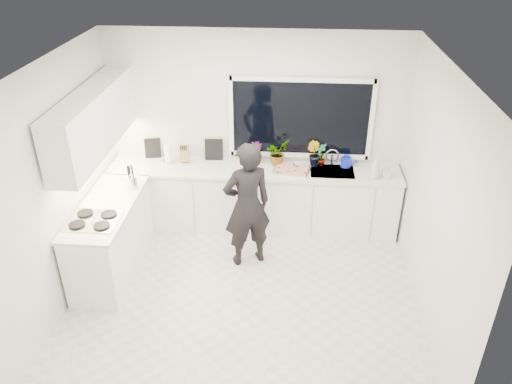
{
  "coord_description": "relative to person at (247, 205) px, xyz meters",
  "views": [
    {
      "loc": [
        0.5,
        -4.55,
        3.96
      ],
      "look_at": [
        0.11,
        0.4,
        1.15
      ],
      "focal_mm": 35.0,
      "sensor_mm": 36.0,
      "label": 1
    }
  ],
  "objects": [
    {
      "name": "wall_right",
      "position": [
        2.03,
        -0.63,
        0.52
      ],
      "size": [
        0.02,
        3.5,
        2.7
      ],
      "primitive_type": "cube",
      "color": "white",
      "rests_on": "ground"
    },
    {
      "name": "floor",
      "position": [
        0.02,
        -0.63,
        -0.84
      ],
      "size": [
        4.0,
        3.5,
        0.02
      ],
      "primitive_type": "cube",
      "color": "beige",
      "rests_on": "ground"
    },
    {
      "name": "window",
      "position": [
        0.62,
        1.1,
        0.72
      ],
      "size": [
        1.8,
        0.02,
        1.0
      ],
      "primitive_type": "cube",
      "color": "black",
      "rests_on": "wall_back"
    },
    {
      "name": "sink",
      "position": [
        1.07,
        0.82,
        0.04
      ],
      "size": [
        0.58,
        0.42,
        0.14
      ],
      "primitive_type": "cube",
      "color": "silver",
      "rests_on": "countertop_back"
    },
    {
      "name": "upper_cabinets",
      "position": [
        -1.77,
        0.07,
        1.02
      ],
      "size": [
        0.34,
        2.1,
        0.7
      ],
      "primitive_type": "cube",
      "color": "white",
      "rests_on": "wall_left"
    },
    {
      "name": "base_cabinets_back",
      "position": [
        0.02,
        0.82,
        -0.39
      ],
      "size": [
        3.92,
        0.58,
        0.88
      ],
      "primitive_type": "cube",
      "color": "white",
      "rests_on": "floor"
    },
    {
      "name": "base_cabinets_left",
      "position": [
        -1.65,
        -0.28,
        -0.39
      ],
      "size": [
        0.58,
        1.6,
        0.88
      ],
      "primitive_type": "cube",
      "color": "white",
      "rests_on": "floor"
    },
    {
      "name": "stovetop",
      "position": [
        -1.67,
        -0.63,
        0.11
      ],
      "size": [
        0.56,
        0.48,
        0.03
      ],
      "primitive_type": "cube",
      "color": "black",
      "rests_on": "countertop_left"
    },
    {
      "name": "knife_block",
      "position": [
        -0.96,
        0.96,
        0.2
      ],
      "size": [
        0.14,
        0.12,
        0.22
      ],
      "primitive_type": "cube",
      "rotation": [
        0.0,
        0.0,
        0.17
      ],
      "color": "#996F47",
      "rests_on": "countertop_back"
    },
    {
      "name": "picture_frame_large",
      "position": [
        -1.43,
        1.06,
        0.23
      ],
      "size": [
        0.22,
        0.07,
        0.28
      ],
      "primitive_type": "cube",
      "rotation": [
        0.0,
        0.0,
        0.21
      ],
      "color": "black",
      "rests_on": "countertop_back"
    },
    {
      "name": "countertop_back",
      "position": [
        0.02,
        0.81,
        0.07
      ],
      "size": [
        3.94,
        0.62,
        0.04
      ],
      "primitive_type": "cube",
      "color": "silver",
      "rests_on": "base_cabinets_back"
    },
    {
      "name": "herb_plants",
      "position": [
        0.43,
        0.98,
        0.26
      ],
      "size": [
        1.06,
        0.4,
        0.34
      ],
      "color": "#26662D",
      "rests_on": "countertop_back"
    },
    {
      "name": "wall_back",
      "position": [
        0.02,
        1.13,
        0.52
      ],
      "size": [
        4.0,
        0.02,
        2.7
      ],
      "primitive_type": "cube",
      "color": "white",
      "rests_on": "ground"
    },
    {
      "name": "ceiling",
      "position": [
        0.02,
        -0.63,
        1.88
      ],
      "size": [
        4.0,
        3.5,
        0.02
      ],
      "primitive_type": "cube",
      "color": "white",
      "rests_on": "wall_back"
    },
    {
      "name": "utensil_crock",
      "position": [
        -1.46,
        0.17,
        0.17
      ],
      "size": [
        0.16,
        0.16,
        0.16
      ],
      "primitive_type": "cylinder",
      "rotation": [
        0.0,
        0.0,
        0.24
      ],
      "color": "#ACACB1",
      "rests_on": "countertop_left"
    },
    {
      "name": "countertop_left",
      "position": [
        -1.65,
        -0.28,
        0.07
      ],
      "size": [
        0.62,
        1.6,
        0.04
      ],
      "primitive_type": "cube",
      "color": "silver",
      "rests_on": "base_cabinets_left"
    },
    {
      "name": "wall_left",
      "position": [
        -1.99,
        -0.63,
        0.52
      ],
      "size": [
        0.02,
        3.5,
        2.7
      ],
      "primitive_type": "cube",
      "color": "white",
      "rests_on": "ground"
    },
    {
      "name": "picture_frame_small",
      "position": [
        -0.56,
        1.06,
        0.24
      ],
      "size": [
        0.25,
        0.04,
        0.3
      ],
      "primitive_type": "cube",
      "rotation": [
        0.0,
        0.0,
        0.06
      ],
      "color": "black",
      "rests_on": "countertop_back"
    },
    {
      "name": "faucet",
      "position": [
        1.07,
        1.02,
        0.2
      ],
      "size": [
        0.03,
        0.03,
        0.22
      ],
      "primitive_type": "cylinder",
      "color": "silver",
      "rests_on": "countertop_back"
    },
    {
      "name": "person",
      "position": [
        0.0,
        0.0,
        0.0
      ],
      "size": [
        0.71,
        0.61,
        1.65
      ],
      "primitive_type": "imported",
      "rotation": [
        0.0,
        0.0,
        3.57
      ],
      "color": "black",
      "rests_on": "floor"
    },
    {
      "name": "pizza",
      "position": [
        0.53,
        0.79,
        0.13
      ],
      "size": [
        0.48,
        0.39,
        0.01
      ],
      "primitive_type": "cube",
      "rotation": [
        0.0,
        0.0,
        -0.2
      ],
      "color": "red",
      "rests_on": "pizza_tray"
    },
    {
      "name": "paper_towel_roll",
      "position": [
        -1.17,
        0.92,
        0.22
      ],
      "size": [
        0.14,
        0.14,
        0.26
      ],
      "primitive_type": "cylinder",
      "rotation": [
        0.0,
        0.0,
        -0.36
      ],
      "color": "white",
      "rests_on": "countertop_back"
    },
    {
      "name": "watering_can",
      "position": [
        1.25,
        0.98,
        0.16
      ],
      "size": [
        0.16,
        0.16,
        0.13
      ],
      "primitive_type": "cylinder",
      "rotation": [
        0.0,
        0.0,
        -0.14
      ],
      "color": "#1524C5",
      "rests_on": "countertop_back"
    },
    {
      "name": "soap_bottles",
      "position": [
        1.63,
        0.67,
        0.23
      ],
      "size": [
        0.28,
        0.17,
        0.31
      ],
      "color": "#D8BF66",
      "rests_on": "countertop_back"
    },
    {
      "name": "pizza_tray",
      "position": [
        0.53,
        0.79,
        0.11
      ],
      "size": [
        0.53,
        0.44,
        0.03
      ],
      "primitive_type": "cube",
      "rotation": [
        0.0,
        0.0,
        -0.2
      ],
      "color": "silver",
      "rests_on": "countertop_back"
    }
  ]
}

